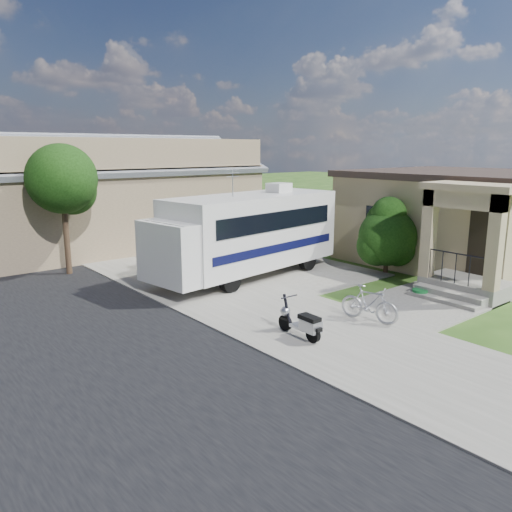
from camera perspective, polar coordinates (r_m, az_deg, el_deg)
ground at (r=13.58m, az=8.39°, el=-6.82°), size 120.00×120.00×0.00m
sidewalk_slab at (r=20.93m, az=-14.19°, el=-0.21°), size 4.00×80.00×0.06m
driveway_slab at (r=17.69m, az=0.92°, el=-2.10°), size 7.00×6.00×0.05m
walk_slab at (r=15.31m, az=18.84°, el=-5.06°), size 4.00×3.00×0.05m
house at (r=21.15m, az=22.13°, el=4.20°), size 9.47×7.80×3.54m
warehouse at (r=24.62m, az=-16.29°, el=6.12°), size 12.50×8.40×5.04m
street_tree_a at (r=18.62m, az=-21.03°, el=7.87°), size 2.44×2.40×4.58m
motorhome at (r=17.09m, az=-1.05°, el=2.79°), size 7.52×3.24×3.73m
shrub at (r=18.30m, az=14.75°, el=2.42°), size 2.25×2.15×2.76m
scooter at (r=11.77m, az=5.25°, el=-7.62°), size 0.49×1.40×0.92m
bicycle at (r=13.09m, az=12.79°, el=-5.58°), size 0.80×1.62×0.93m
garden_hose at (r=15.87m, az=18.22°, el=-4.13°), size 0.45×0.45×0.20m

